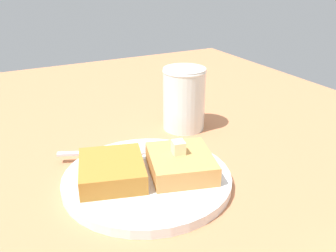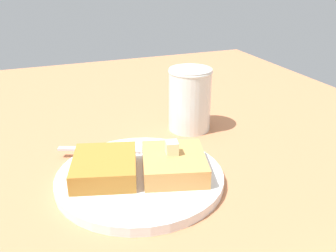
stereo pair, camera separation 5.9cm
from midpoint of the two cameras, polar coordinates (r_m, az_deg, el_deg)
table_surface at (r=62.60cm, az=-11.77°, el=-5.16°), size 118.19×118.19×2.99cm
plate at (r=52.40cm, az=-6.44°, el=-8.06°), size 23.21×23.21×1.32cm
toast_slice_left at (r=51.93cm, az=-1.29°, el=-5.78°), size 10.82×11.61×2.67cm
toast_slice_middle at (r=51.37cm, az=-11.86°, el=-6.70°), size 10.82×11.61×2.67cm
butter_pat_primary at (r=51.24cm, az=-1.69°, el=-3.35°), size 1.98×2.12×1.83cm
fork at (r=58.37cm, az=-10.65°, el=-3.97°), size 15.31×7.50×0.36cm
syrup_jar at (r=67.42cm, az=-0.05°, el=3.75°), size 7.76×7.76×11.27cm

